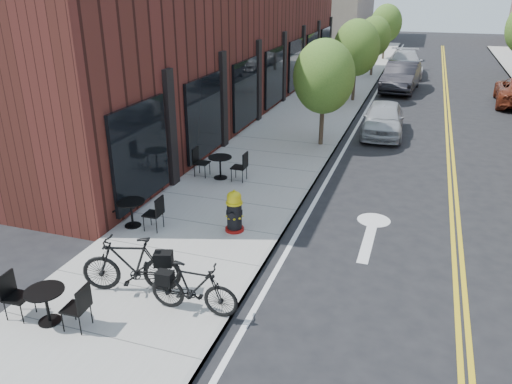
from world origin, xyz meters
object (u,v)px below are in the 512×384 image
(fire_hydrant, at_px, (234,212))
(bistro_set_c, at_px, (220,164))
(bicycle_left, at_px, (131,264))
(parked_car_b, at_px, (401,77))
(bistro_set_b, at_px, (131,210))
(parked_car_a, at_px, (383,119))
(bistro_set_a, at_px, (46,301))
(bicycle_right, at_px, (194,288))
(parked_car_c, at_px, (405,63))

(fire_hydrant, xyz_separation_m, bistro_set_c, (-1.67, 3.15, -0.05))
(bicycle_left, bearing_deg, parked_car_b, 154.18)
(bistro_set_b, xyz_separation_m, parked_car_a, (5.02, 10.62, 0.11))
(bistro_set_a, bearing_deg, parked_car_b, 76.45)
(fire_hydrant, distance_m, bistro_set_b, 2.54)
(bistro_set_c, xyz_separation_m, parked_car_b, (4.30, 16.30, 0.23))
(bistro_set_c, bearing_deg, parked_car_a, 58.93)
(parked_car_a, xyz_separation_m, parked_car_b, (0.08, 9.41, 0.14))
(bicycle_left, bearing_deg, bicycle_right, 63.21)
(parked_car_a, height_order, parked_car_c, parked_car_c)
(fire_hydrant, bearing_deg, parked_car_b, 62.70)
(bicycle_left, height_order, bistro_set_a, bicycle_left)
(fire_hydrant, relative_size, parked_car_b, 0.22)
(bicycle_left, xyz_separation_m, bistro_set_a, (-0.88, -1.34, -0.15))
(bistro_set_a, distance_m, parked_car_c, 29.55)
(bicycle_left, relative_size, bistro_set_c, 1.16)
(parked_car_c, bearing_deg, fire_hydrant, -99.72)
(bistro_set_a, relative_size, parked_car_c, 0.30)
(bistro_set_a, bearing_deg, parked_car_c, 78.60)
(bistro_set_b, bearing_deg, parked_car_b, 74.97)
(parked_car_c, bearing_deg, bistro_set_b, -105.04)
(parked_car_a, relative_size, parked_car_b, 0.80)
(bistro_set_b, distance_m, parked_car_c, 25.93)
(bicycle_right, relative_size, bistro_set_a, 1.06)
(fire_hydrant, relative_size, bicycle_left, 0.55)
(bicycle_left, bearing_deg, bistro_set_b, -164.97)
(bicycle_left, height_order, parked_car_a, parked_car_a)
(bicycle_left, relative_size, bicycle_right, 1.14)
(bistro_set_c, xyz_separation_m, parked_car_a, (4.22, 6.89, 0.09))
(fire_hydrant, distance_m, bistro_set_c, 3.57)
(bistro_set_b, bearing_deg, bicycle_left, -58.96)
(bicycle_left, relative_size, parked_car_a, 0.50)
(bistro_set_c, bearing_deg, bistro_set_a, -90.93)
(fire_hydrant, height_order, bistro_set_b, fire_hydrant)
(bicycle_right, height_order, parked_car_b, parked_car_b)
(parked_car_b, height_order, parked_car_c, parked_car_b)
(parked_car_a, bearing_deg, bistro_set_b, -117.82)
(fire_hydrant, xyz_separation_m, bicycle_left, (-0.96, -3.02, 0.08))
(bistro_set_b, relative_size, parked_car_c, 0.30)
(fire_hydrant, height_order, bicycle_left, bicycle_left)
(bistro_set_a, xyz_separation_m, parked_car_b, (4.47, 23.81, 0.25))
(bistro_set_a, height_order, parked_car_b, parked_car_b)
(bistro_set_a, distance_m, parked_car_b, 24.23)
(parked_car_a, height_order, parked_car_b, parked_car_b)
(parked_car_b, bearing_deg, bistro_set_c, -100.55)
(fire_hydrant, relative_size, bistro_set_c, 0.64)
(bistro_set_a, bearing_deg, bicycle_right, 22.24)
(bistro_set_a, bearing_deg, bistro_set_c, 85.75)
(bistro_set_a, height_order, parked_car_c, parked_car_c)
(bistro_set_a, height_order, bistro_set_c, bistro_set_c)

